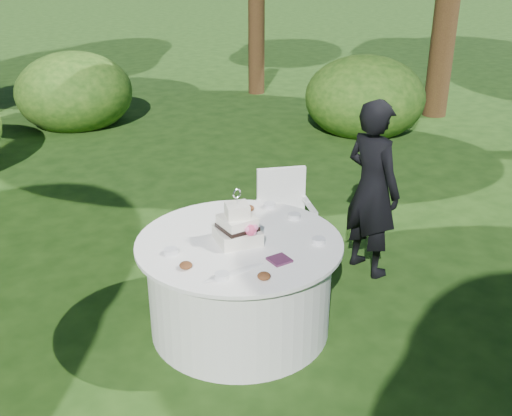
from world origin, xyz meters
The scene contains 9 objects.
ground centered at (0.00, 0.00, 0.00)m, with size 80.00×80.00×0.00m, color #18340E.
napkins centered at (0.07, -0.42, 0.78)m, with size 0.14×0.14×0.02m, color #451D37.
feather_plume centered at (-0.29, -0.40, 0.78)m, with size 0.48×0.07×0.01m, color white.
guest centered at (1.48, 0.15, 0.81)m, with size 0.59×0.39×1.62m, color black.
table centered at (0.00, 0.00, 0.39)m, with size 1.56×1.56×0.77m.
cake centered at (-0.01, 0.00, 0.88)m, with size 0.37×0.37×0.42m.
chair centered at (0.91, 0.70, 0.52)m, with size 0.60×0.60×0.91m.
votives centered at (0.13, -0.04, 0.79)m, with size 1.20×0.89×0.04m.
petal_cups centered at (-0.11, -0.10, 0.79)m, with size 0.97×1.08×0.05m.
Camera 1 is at (-2.08, -3.42, 2.81)m, focal length 42.00 mm.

